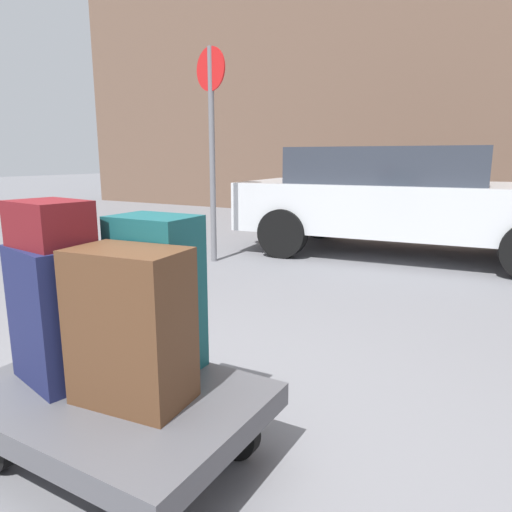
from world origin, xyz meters
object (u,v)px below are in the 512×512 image
Objects in this scene: suitcase_navy_rear_right at (57,314)px; luggage_cart at (114,405)px; suitcase_teal_front_left at (157,294)px; no_parking_sign at (212,134)px; duffel_bag_maroon_topmost_pile at (49,224)px; suitcase_brown_rear_left at (131,326)px; parked_car at (401,198)px.

luggage_cart is at bearing 19.31° from suitcase_navy_rear_right.
suitcase_teal_front_left is at bearing 58.13° from suitcase_navy_rear_right.
suitcase_teal_front_left is 0.27× the size of no_parking_sign.
suitcase_teal_front_left is at bearing 51.75° from duffel_bag_maroon_topmost_pile.
no_parking_sign reaches higher than suitcase_teal_front_left.
luggage_cart is at bearing -61.06° from no_parking_sign.
duffel_bag_maroon_topmost_pile is (-0.28, -0.03, 0.75)m from luggage_cart.
suitcase_teal_front_left is at bearing -58.78° from no_parking_sign.
no_parking_sign is (-1.97, 3.24, 0.88)m from suitcase_teal_front_left.
suitcase_navy_rear_right is 0.39m from duffel_bag_maroon_topmost_pile.
suitcase_brown_rear_left reaches higher than suitcase_navy_rear_right.
suitcase_brown_rear_left is 4.19m from no_parking_sign.
suitcase_brown_rear_left is 5.14m from parked_car.
suitcase_brown_rear_left is at bearing -59.45° from no_parking_sign.
duffel_bag_maroon_topmost_pile reaches higher than suitcase_brown_rear_left.
luggage_cart is 5.15m from parked_car.
luggage_cart is 2.08× the size of suitcase_navy_rear_right.
luggage_cart is 0.46m from suitcase_navy_rear_right.
no_parking_sign is (-1.67, 3.54, 0.94)m from suitcase_navy_rear_right.
suitcase_brown_rear_left is 0.87× the size of suitcase_teal_front_left.
duffel_bag_maroon_topmost_pile is (0.00, 0.00, 0.39)m from suitcase_navy_rear_right.
parked_car reaches higher than duffel_bag_maroon_topmost_pile.
suitcase_teal_front_left is 4.87m from parked_car.
no_parking_sign is at bearing 129.04° from suitcase_navy_rear_right.
suitcase_navy_rear_right is (-0.28, -0.03, 0.36)m from luggage_cart.
suitcase_teal_front_left is at bearing -89.42° from parked_car.
parked_car reaches higher than suitcase_brown_rear_left.
suitcase_teal_front_left is 0.16× the size of parked_car.
no_parking_sign reaches higher than parked_car.
parked_car is at bearing 40.21° from no_parking_sign.
suitcase_brown_rear_left reaches higher than luggage_cart.
no_parking_sign is at bearing 114.44° from suitcase_brown_rear_left.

